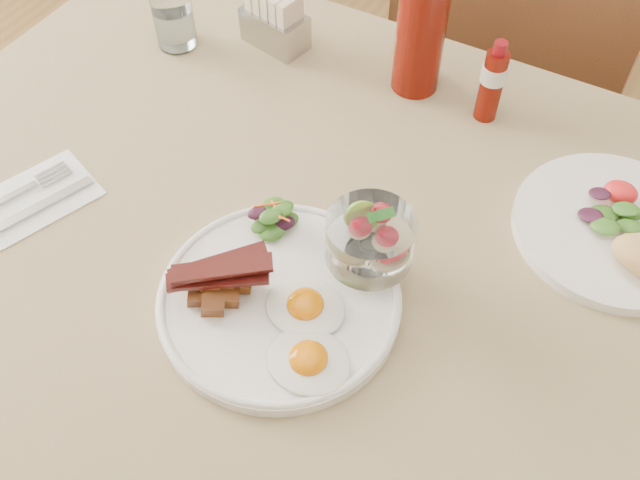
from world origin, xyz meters
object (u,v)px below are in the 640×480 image
(main_plate, at_px, (279,300))
(hot_sauce_bottle, at_px, (492,82))
(second_plate, at_px, (626,235))
(sugar_caddy, at_px, (275,22))
(water_glass, at_px, (173,18))
(fruit_cup, at_px, (370,240))
(ketchup_bottle, at_px, (421,30))
(table, at_px, (355,286))
(chair_far, at_px, (506,85))

(main_plate, relative_size, hot_sauce_bottle, 2.22)
(main_plate, distance_m, second_plate, 0.43)
(sugar_caddy, distance_m, water_glass, 0.16)
(fruit_cup, xyz_separation_m, ketchup_bottle, (-0.10, 0.35, 0.02))
(table, height_order, fruit_cup, fruit_cup)
(second_plate, xyz_separation_m, hot_sauce_bottle, (-0.23, 0.14, 0.04))
(main_plate, relative_size, ketchup_bottle, 1.36)
(ketchup_bottle, distance_m, sugar_caddy, 0.24)
(chair_far, distance_m, hot_sauce_bottle, 0.47)
(main_plate, bearing_deg, water_glass, 139.08)
(second_plate, xyz_separation_m, ketchup_bottle, (-0.35, 0.15, 0.08))
(second_plate, height_order, sugar_caddy, sugar_caddy)
(chair_far, bearing_deg, fruit_cup, -87.37)
(water_glass, bearing_deg, fruit_cup, -29.08)
(sugar_caddy, bearing_deg, main_plate, -46.16)
(main_plate, bearing_deg, ketchup_bottle, 93.52)
(ketchup_bottle, bearing_deg, water_glass, -166.30)
(table, bearing_deg, hot_sauce_bottle, 80.24)
(main_plate, height_order, hot_sauce_bottle, hot_sauce_bottle)
(sugar_caddy, relative_size, water_glass, 1.04)
(table, bearing_deg, water_glass, 152.98)
(fruit_cup, height_order, second_plate, fruit_cup)
(chair_far, relative_size, fruit_cup, 9.11)
(ketchup_bottle, bearing_deg, sugar_caddy, -176.33)
(ketchup_bottle, distance_m, hot_sauce_bottle, 0.12)
(ketchup_bottle, relative_size, sugar_caddy, 1.86)
(main_plate, height_order, ketchup_bottle, ketchup_bottle)
(table, height_order, sugar_caddy, sugar_caddy)
(main_plate, xyz_separation_m, fruit_cup, (0.07, 0.08, 0.06))
(table, distance_m, ketchup_bottle, 0.37)
(second_plate, distance_m, water_glass, 0.72)
(hot_sauce_bottle, xyz_separation_m, water_glass, (-0.48, -0.08, -0.01))
(chair_far, distance_m, second_plate, 0.63)
(fruit_cup, distance_m, sugar_caddy, 0.47)
(table, relative_size, hot_sauce_bottle, 10.56)
(chair_far, distance_m, main_plate, 0.82)
(chair_far, distance_m, sugar_caddy, 0.54)
(chair_far, height_order, hot_sauce_bottle, chair_far)
(second_plate, bearing_deg, ketchup_bottle, 156.79)
(ketchup_bottle, bearing_deg, chair_far, 79.53)
(table, height_order, second_plate, second_plate)
(hot_sauce_bottle, distance_m, sugar_caddy, 0.35)
(fruit_cup, relative_size, ketchup_bottle, 0.50)
(ketchup_bottle, xyz_separation_m, sugar_caddy, (-0.23, -0.01, -0.06))
(main_plate, xyz_separation_m, water_glass, (-0.39, 0.34, 0.04))
(ketchup_bottle, bearing_deg, main_plate, -86.48)
(hot_sauce_bottle, relative_size, water_glass, 1.19)
(hot_sauce_bottle, xyz_separation_m, sugar_caddy, (-0.35, -0.00, -0.02))
(fruit_cup, height_order, sugar_caddy, fruit_cup)
(fruit_cup, distance_m, water_glass, 0.53)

